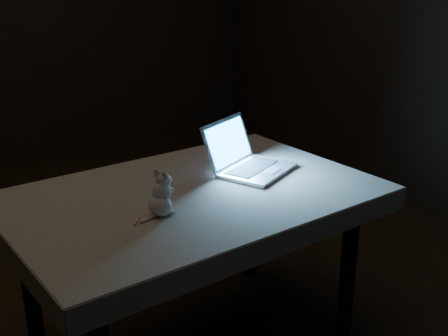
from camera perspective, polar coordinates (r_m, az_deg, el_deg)
floor at (r=2.69m, az=-13.27°, el=-14.09°), size 5.00×5.00×0.00m
table at (r=2.25m, az=-3.07°, el=-10.58°), size 1.35×0.96×0.68m
tablecloth at (r=2.09m, az=-1.92°, el=-3.77°), size 1.56×1.27×0.08m
laptop at (r=2.26m, az=3.48°, el=2.08°), size 0.40×0.38×0.21m
plush_mouse at (r=1.88m, az=-6.58°, el=-2.64°), size 0.14×0.14×0.15m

